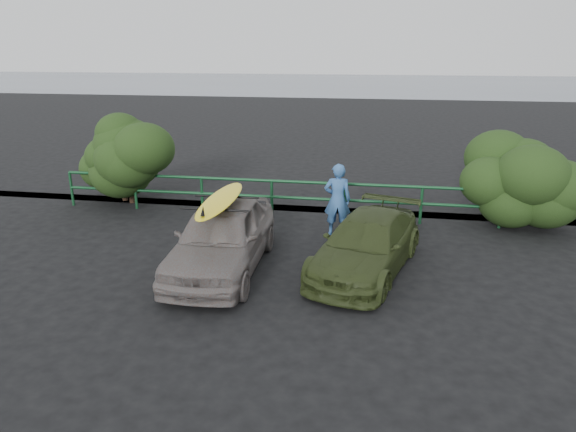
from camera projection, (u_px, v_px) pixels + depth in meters
name	position (u px, v px, depth m)	size (l,w,h in m)	color
ground	(272.00, 302.00, 9.41)	(80.00, 80.00, 0.00)	black
ocean	(364.00, 84.00, 65.59)	(200.00, 200.00, 0.00)	slate
guardrail	(308.00, 200.00, 13.93)	(14.00, 0.08, 1.04)	#144624
shrub_left	(146.00, 164.00, 14.84)	(3.20, 2.40, 2.48)	#243E16
shrub_right	(500.00, 183.00, 13.42)	(3.20, 2.40, 2.17)	#243E16
sedan	(222.00, 237.00, 10.64)	(1.68, 4.18, 1.42)	slate
olive_vehicle	(367.00, 244.00, 10.60)	(1.61, 3.96, 1.15)	#323F1C
man	(337.00, 200.00, 12.55)	(0.66, 0.43, 1.80)	#3867A9
roof_rack	(221.00, 203.00, 10.41)	(1.39, 0.97, 0.05)	black
surfboard	(221.00, 200.00, 10.39)	(0.58, 2.81, 0.08)	yellow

